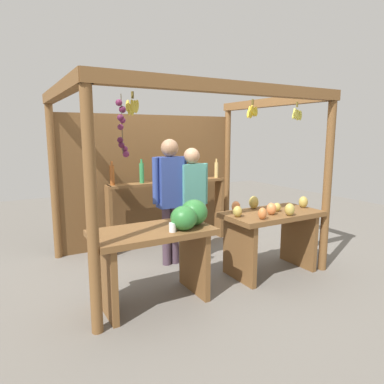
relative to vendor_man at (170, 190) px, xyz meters
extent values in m
plane|color=slate|center=(0.17, -0.07, -0.99)|extent=(12.00, 12.00, 0.00)
cylinder|color=brown|center=(-1.26, -1.12, 0.12)|extent=(0.10, 0.10, 2.21)
cylinder|color=brown|center=(1.60, -1.12, 0.12)|extent=(0.10, 0.10, 2.21)
cylinder|color=brown|center=(-1.26, 0.99, 0.12)|extent=(0.10, 0.10, 2.21)
cylinder|color=brown|center=(1.60, 0.99, 0.12)|extent=(0.10, 0.10, 2.21)
cube|color=brown|center=(0.17, -1.12, 1.16)|extent=(2.96, 0.12, 0.12)
cube|color=brown|center=(-1.26, -0.07, 1.16)|extent=(0.12, 2.22, 0.12)
cube|color=brown|center=(1.60, -0.07, 1.16)|extent=(0.12, 2.22, 0.12)
cube|color=brown|center=(0.17, 1.01, 0.01)|extent=(2.86, 0.04, 1.99)
cylinder|color=brown|center=(0.52, -0.96, 1.05)|extent=(0.02, 0.02, 0.06)
ellipsoid|color=gold|center=(0.57, -0.96, 0.95)|extent=(0.04, 0.07, 0.11)
ellipsoid|color=gold|center=(0.54, -0.93, 0.93)|extent=(0.07, 0.06, 0.12)
ellipsoid|color=gold|center=(0.50, -0.93, 0.93)|extent=(0.07, 0.06, 0.12)
ellipsoid|color=gold|center=(0.49, -0.96, 0.96)|extent=(0.04, 0.05, 0.11)
ellipsoid|color=gold|center=(0.51, -0.99, 0.97)|extent=(0.07, 0.05, 0.12)
ellipsoid|color=gold|center=(0.54, -1.00, 0.96)|extent=(0.05, 0.04, 0.11)
cylinder|color=brown|center=(-0.83, -0.99, 1.05)|extent=(0.02, 0.02, 0.06)
ellipsoid|color=gold|center=(-0.80, -0.99, 0.96)|extent=(0.04, 0.06, 0.12)
ellipsoid|color=gold|center=(-0.82, -0.97, 0.94)|extent=(0.05, 0.04, 0.12)
ellipsoid|color=gold|center=(-0.84, -0.96, 0.94)|extent=(0.07, 0.05, 0.12)
ellipsoid|color=gold|center=(-0.87, -0.97, 0.96)|extent=(0.06, 0.08, 0.12)
ellipsoid|color=gold|center=(-0.86, -1.01, 0.93)|extent=(0.05, 0.07, 0.12)
ellipsoid|color=gold|center=(-0.85, -1.03, 0.96)|extent=(0.06, 0.04, 0.12)
ellipsoid|color=gold|center=(-0.82, -1.01, 0.95)|extent=(0.05, 0.05, 0.12)
cylinder|color=brown|center=(1.17, -0.98, 1.05)|extent=(0.02, 0.02, 0.06)
ellipsoid|color=#D1CC4C|center=(1.19, -0.98, 0.93)|extent=(0.04, 0.06, 0.12)
ellipsoid|color=#D1CC4C|center=(1.19, -0.96, 0.94)|extent=(0.06, 0.06, 0.13)
ellipsoid|color=#D1CC4C|center=(1.17, -0.94, 0.94)|extent=(0.07, 0.04, 0.12)
ellipsoid|color=#D1CC4C|center=(1.15, -0.96, 0.96)|extent=(0.06, 0.06, 0.13)
ellipsoid|color=#D1CC4C|center=(1.15, -0.97, 0.95)|extent=(0.04, 0.07, 0.12)
ellipsoid|color=#D1CC4C|center=(1.14, -1.00, 0.94)|extent=(0.05, 0.05, 0.12)
ellipsoid|color=#D1CC4C|center=(1.17, -1.00, 0.93)|extent=(0.06, 0.04, 0.12)
ellipsoid|color=#D1CC4C|center=(1.20, -1.01, 0.93)|extent=(0.06, 0.06, 0.13)
cylinder|color=#4C422D|center=(-0.86, -0.77, 0.81)|extent=(0.01, 0.01, 0.55)
sphere|color=#601E42|center=(-0.88, -0.76, 1.00)|extent=(0.06, 0.06, 0.06)
sphere|color=#511938|center=(-0.85, -0.75, 0.94)|extent=(0.07, 0.07, 0.07)
sphere|color=#511938|center=(-0.88, -0.79, 0.87)|extent=(0.06, 0.06, 0.06)
sphere|color=#601E42|center=(-0.86, -0.79, 0.84)|extent=(0.06, 0.06, 0.06)
sphere|color=#601E42|center=(-0.89, -0.79, 0.78)|extent=(0.06, 0.06, 0.06)
sphere|color=#47142D|center=(-0.88, -0.75, 0.66)|extent=(0.06, 0.06, 0.06)
sphere|color=#47142D|center=(-0.87, -0.76, 0.62)|extent=(0.06, 0.06, 0.06)
sphere|color=#601E42|center=(-0.84, -0.75, 0.58)|extent=(0.06, 0.06, 0.06)
sphere|color=#601E42|center=(-0.83, -0.77, 0.53)|extent=(0.06, 0.06, 0.06)
cube|color=brown|center=(-0.62, -0.86, -0.25)|extent=(1.20, 0.64, 0.06)
cube|color=brown|center=(-1.10, -0.86, -0.63)|extent=(0.06, 0.58, 0.71)
cube|color=brown|center=(-0.14, -0.86, -0.63)|extent=(0.06, 0.58, 0.71)
ellipsoid|color=#2D7533|center=(-0.17, -0.92, -0.08)|extent=(0.35, 0.35, 0.27)
ellipsoid|color=#2D7533|center=(-0.35, -1.03, -0.10)|extent=(0.31, 0.31, 0.24)
cylinder|color=white|center=(-0.48, -1.04, -0.17)|extent=(0.07, 0.07, 0.09)
cube|color=brown|center=(0.95, -0.86, -0.25)|extent=(1.20, 0.64, 0.06)
cube|color=brown|center=(0.47, -0.86, -0.63)|extent=(0.06, 0.58, 0.71)
cube|color=brown|center=(1.43, -0.86, -0.63)|extent=(0.06, 0.58, 0.71)
ellipsoid|color=#E07F47|center=(0.57, -0.65, -0.15)|extent=(0.13, 0.13, 0.13)
ellipsoid|color=#E07F47|center=(0.84, -0.97, -0.15)|extent=(0.15, 0.15, 0.14)
ellipsoid|color=#B79E47|center=(0.88, -0.60, -0.14)|extent=(0.16, 0.16, 0.16)
ellipsoid|color=#B79E47|center=(1.02, -0.88, -0.16)|extent=(0.13, 0.13, 0.11)
ellipsoid|color=#B79E47|center=(1.00, -1.11, -0.15)|extent=(0.15, 0.15, 0.14)
ellipsoid|color=#CC7038|center=(0.61, -1.09, -0.15)|extent=(0.11, 0.11, 0.13)
ellipsoid|color=#B79E47|center=(1.47, -0.87, -0.14)|extent=(0.15, 0.15, 0.15)
ellipsoid|color=#B79E47|center=(0.43, -0.86, -0.16)|extent=(0.14, 0.14, 0.13)
cube|color=brown|center=(-0.60, 0.73, -0.49)|extent=(0.05, 0.20, 1.00)
cube|color=brown|center=(1.26, 0.73, -0.49)|extent=(0.05, 0.20, 1.00)
cube|color=brown|center=(0.33, 0.73, -0.01)|extent=(1.86, 0.22, 0.04)
cylinder|color=#994C1E|center=(-0.53, 0.73, 0.15)|extent=(0.07, 0.07, 0.28)
cylinder|color=#994C1E|center=(-0.53, 0.73, 0.32)|extent=(0.03, 0.03, 0.06)
cylinder|color=#338C4C|center=(-0.10, 0.73, 0.16)|extent=(0.07, 0.07, 0.29)
cylinder|color=#338C4C|center=(-0.10, 0.73, 0.33)|extent=(0.03, 0.03, 0.06)
cylinder|color=#338C4C|center=(0.33, 0.73, 0.14)|extent=(0.06, 0.06, 0.25)
cylinder|color=#338C4C|center=(0.33, 0.73, 0.30)|extent=(0.03, 0.03, 0.06)
cylinder|color=#D8B266|center=(0.77, 0.73, 0.14)|extent=(0.07, 0.07, 0.25)
cylinder|color=#D8B266|center=(0.77, 0.73, 0.29)|extent=(0.03, 0.03, 0.06)
cylinder|color=#D8B266|center=(1.19, 0.73, 0.13)|extent=(0.06, 0.06, 0.25)
cylinder|color=#D8B266|center=(1.19, 0.73, 0.29)|extent=(0.03, 0.03, 0.06)
cylinder|color=#4C3847|center=(-0.06, 0.00, -0.60)|extent=(0.11, 0.11, 0.77)
cylinder|color=#4C3847|center=(0.06, 0.00, -0.60)|extent=(0.11, 0.11, 0.77)
cube|color=#2D428C|center=(0.00, 0.00, 0.11)|extent=(0.32, 0.19, 0.65)
cylinder|color=#2D428C|center=(-0.20, 0.00, 0.14)|extent=(0.08, 0.08, 0.59)
cylinder|color=#2D428C|center=(0.20, 0.00, 0.14)|extent=(0.08, 0.08, 0.59)
sphere|color=#997051|center=(0.00, 0.00, 0.54)|extent=(0.22, 0.22, 0.22)
cylinder|color=#574175|center=(0.23, -0.05, -0.63)|extent=(0.11, 0.11, 0.72)
cylinder|color=#574175|center=(0.35, -0.05, -0.63)|extent=(0.11, 0.11, 0.72)
cube|color=teal|center=(0.29, -0.05, 0.03)|extent=(0.32, 0.19, 0.61)
cylinder|color=teal|center=(0.09, -0.05, 0.06)|extent=(0.08, 0.08, 0.54)
cylinder|color=teal|center=(0.49, -0.05, 0.06)|extent=(0.08, 0.08, 0.54)
sphere|color=tan|center=(0.29, -0.05, 0.44)|extent=(0.21, 0.21, 0.21)
camera|label=1|loc=(-1.91, -3.93, 0.72)|focal=32.21mm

